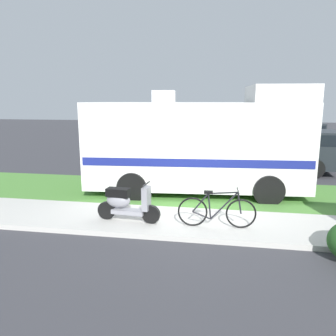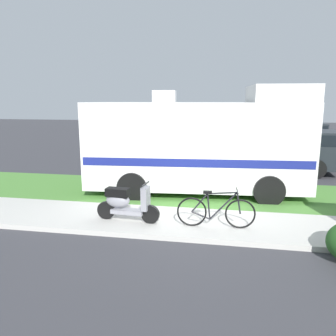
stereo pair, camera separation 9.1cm
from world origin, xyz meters
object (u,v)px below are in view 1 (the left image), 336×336
object	(u,v)px
bicycle	(217,211)
scooter	(126,203)
pickup_truck_far	(278,139)
motorhome_rv	(200,144)
pickup_truck_near	(284,150)

from	to	relation	value
bicycle	scooter	bearing A→B (deg)	178.81
bicycle	pickup_truck_far	bearing A→B (deg)	74.89
motorhome_rv	pickup_truck_far	size ratio (longest dim) A/B	1.26
scooter	pickup_truck_far	xyz separation A→B (m)	(5.11, 10.85, 0.41)
scooter	pickup_truck_near	world-z (taller)	pickup_truck_near
motorhome_rv	scooter	xyz separation A→B (m)	(-1.51, -3.15, -1.05)
scooter	pickup_truck_far	size ratio (longest dim) A/B	0.29
pickup_truck_near	motorhome_rv	bearing A→B (deg)	-129.77
motorhome_rv	bicycle	xyz separation A→B (m)	(0.65, -3.20, -1.13)
pickup_truck_far	bicycle	bearing A→B (deg)	-105.11
motorhome_rv	pickup_truck_near	size ratio (longest dim) A/B	1.34
scooter	pickup_truck_near	xyz separation A→B (m)	(4.77, 7.07, 0.37)
scooter	pickup_truck_far	world-z (taller)	pickup_truck_far
pickup_truck_near	pickup_truck_far	bearing A→B (deg)	84.96
pickup_truck_near	bicycle	bearing A→B (deg)	-110.13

